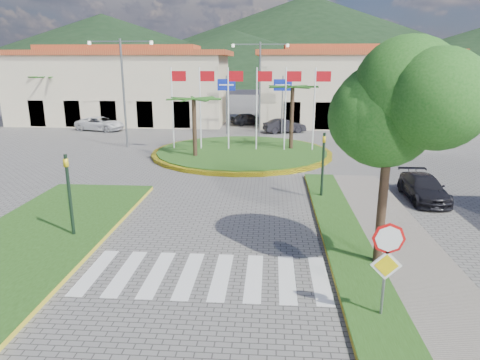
# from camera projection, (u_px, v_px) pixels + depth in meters

# --- Properties ---
(sidewalk_right) EXTENTS (4.00, 28.00, 0.15)m
(sidewalk_right) POSITION_uv_depth(u_px,v_px,m) (425.00, 319.00, 10.79)
(sidewalk_right) COLOR gray
(sidewalk_right) RESTS_ON ground
(verge_right) EXTENTS (1.60, 28.00, 0.18)m
(verge_right) POSITION_uv_depth(u_px,v_px,m) (376.00, 316.00, 10.87)
(verge_right) COLOR #244914
(verge_right) RESTS_ON ground
(median_left) EXTENTS (5.00, 14.00, 0.18)m
(median_left) POSITION_uv_depth(u_px,v_px,m) (33.00, 240.00, 15.50)
(median_left) COLOR #244914
(median_left) RESTS_ON ground
(crosswalk) EXTENTS (8.00, 3.00, 0.01)m
(crosswalk) POSITION_uv_depth(u_px,v_px,m) (202.00, 275.00, 13.15)
(crosswalk) COLOR silver
(crosswalk) RESTS_ON ground
(roundabout_island) EXTENTS (12.70, 12.70, 6.00)m
(roundabout_island) POSITION_uv_depth(u_px,v_px,m) (242.00, 152.00, 30.41)
(roundabout_island) COLOR yellow
(roundabout_island) RESTS_ON ground
(stop_sign) EXTENTS (0.80, 0.11, 2.65)m
(stop_sign) POSITION_uv_depth(u_px,v_px,m) (387.00, 256.00, 10.37)
(stop_sign) COLOR slate
(stop_sign) RESTS_ON ground
(deciduous_tree) EXTENTS (3.60, 3.60, 6.80)m
(deciduous_tree) POSITION_uv_depth(u_px,v_px,m) (392.00, 104.00, 12.35)
(deciduous_tree) COLOR black
(deciduous_tree) RESTS_ON ground
(traffic_light_left) EXTENTS (0.15, 0.18, 3.20)m
(traffic_light_left) POSITION_uv_depth(u_px,v_px,m) (69.00, 188.00, 15.40)
(traffic_light_left) COLOR black
(traffic_light_left) RESTS_ON ground
(traffic_light_right) EXTENTS (0.15, 0.18, 3.20)m
(traffic_light_right) POSITION_uv_depth(u_px,v_px,m) (323.00, 159.00, 20.01)
(traffic_light_right) COLOR black
(traffic_light_right) RESTS_ON ground
(traffic_light_far) EXTENTS (0.18, 0.15, 3.20)m
(traffic_light_far) POSITION_uv_depth(u_px,v_px,m) (348.00, 121.00, 33.23)
(traffic_light_far) COLOR black
(traffic_light_far) RESTS_ON ground
(direction_sign_west) EXTENTS (1.60, 0.14, 5.20)m
(direction_sign_west) POSITION_uv_depth(u_px,v_px,m) (227.00, 95.00, 38.28)
(direction_sign_west) COLOR slate
(direction_sign_west) RESTS_ON ground
(direction_sign_east) EXTENTS (1.60, 0.14, 5.20)m
(direction_sign_east) POSITION_uv_depth(u_px,v_px,m) (282.00, 95.00, 37.93)
(direction_sign_east) COLOR slate
(direction_sign_east) RESTS_ON ground
(street_lamp_centre) EXTENTS (4.80, 0.16, 8.00)m
(street_lamp_centre) POSITION_uv_depth(u_px,v_px,m) (260.00, 84.00, 36.88)
(street_lamp_centre) COLOR slate
(street_lamp_centre) RESTS_ON ground
(street_lamp_west) EXTENTS (4.80, 0.16, 8.00)m
(street_lamp_west) POSITION_uv_depth(u_px,v_px,m) (123.00, 88.00, 31.81)
(street_lamp_west) COLOR slate
(street_lamp_west) RESTS_ON ground
(building_left) EXTENTS (23.32, 9.54, 8.05)m
(building_left) POSITION_uv_depth(u_px,v_px,m) (122.00, 86.00, 45.78)
(building_left) COLOR beige
(building_left) RESTS_ON ground
(building_right) EXTENTS (19.08, 9.54, 8.05)m
(building_right) POSITION_uv_depth(u_px,v_px,m) (349.00, 87.00, 44.10)
(building_right) COLOR beige
(building_right) RESTS_ON ground
(hill_far_west) EXTENTS (140.00, 140.00, 22.00)m
(hill_far_west) POSITION_uv_depth(u_px,v_px,m) (104.00, 48.00, 144.83)
(hill_far_west) COLOR black
(hill_far_west) RESTS_ON ground
(hill_far_mid) EXTENTS (180.00, 180.00, 30.00)m
(hill_far_mid) POSITION_uv_depth(u_px,v_px,m) (308.00, 38.00, 158.11)
(hill_far_mid) COLOR black
(hill_far_mid) RESTS_ON ground
(hill_near_back) EXTENTS (110.00, 110.00, 16.00)m
(hill_near_back) POSITION_uv_depth(u_px,v_px,m) (234.00, 57.00, 132.87)
(hill_near_back) COLOR black
(hill_near_back) RESTS_ON ground
(white_van) EXTENTS (5.07, 3.22, 1.30)m
(white_van) POSITION_uv_depth(u_px,v_px,m) (100.00, 124.00, 40.96)
(white_van) COLOR silver
(white_van) RESTS_ON ground
(car_dark_a) EXTENTS (3.97, 2.81, 1.25)m
(car_dark_a) POSITION_uv_depth(u_px,v_px,m) (249.00, 119.00, 44.72)
(car_dark_a) COLOR black
(car_dark_a) RESTS_ON ground
(car_dark_b) EXTENTS (4.10, 2.53, 1.28)m
(car_dark_b) POSITION_uv_depth(u_px,v_px,m) (285.00, 126.00, 39.66)
(car_dark_b) COLOR black
(car_dark_b) RESTS_ON ground
(car_side_right) EXTENTS (1.63, 4.01, 1.16)m
(car_side_right) POSITION_uv_depth(u_px,v_px,m) (423.00, 188.00, 20.29)
(car_side_right) COLOR black
(car_side_right) RESTS_ON ground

